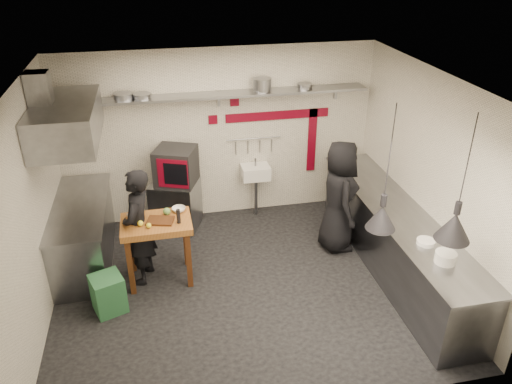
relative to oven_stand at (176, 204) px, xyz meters
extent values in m
plane|color=black|center=(0.79, -1.78, -0.40)|extent=(5.00, 5.00, 0.00)
plane|color=beige|center=(0.79, -1.78, 2.40)|extent=(5.00, 5.00, 0.00)
cube|color=beige|center=(0.79, 0.32, 1.00)|extent=(5.00, 0.04, 2.80)
cube|color=beige|center=(0.79, -3.88, 1.00)|extent=(5.00, 0.04, 2.80)
cube|color=beige|center=(-1.71, -1.78, 1.00)|extent=(0.04, 4.20, 2.80)
cube|color=beige|center=(3.29, -1.78, 1.00)|extent=(0.04, 4.20, 2.80)
cube|color=#610516|center=(1.74, 0.30, 1.28)|extent=(1.70, 0.02, 0.14)
cube|color=#610516|center=(2.34, 0.30, 0.80)|extent=(0.14, 0.02, 1.10)
cube|color=#610516|center=(1.04, 0.30, 1.55)|extent=(0.14, 0.02, 0.14)
cube|color=#610516|center=(0.69, 0.30, 1.28)|extent=(0.14, 0.02, 0.14)
cube|color=slate|center=(0.79, 0.14, 1.72)|extent=(4.60, 0.34, 0.04)
cube|color=slate|center=(-1.11, 0.29, 1.62)|extent=(0.04, 0.06, 0.24)
cube|color=slate|center=(0.79, 0.29, 1.62)|extent=(0.04, 0.06, 0.24)
cube|color=slate|center=(2.69, 0.29, 1.62)|extent=(0.04, 0.06, 0.24)
cylinder|color=slate|center=(-0.62, 0.14, 1.79)|extent=(0.35, 0.35, 0.09)
cylinder|color=slate|center=(-0.35, 0.14, 1.78)|extent=(0.35, 0.35, 0.07)
cylinder|color=slate|center=(1.45, 0.14, 1.84)|extent=(0.32, 0.32, 0.20)
cylinder|color=slate|center=(2.12, 0.14, 1.78)|extent=(0.30, 0.30, 0.08)
cube|color=slate|center=(0.00, 0.00, 0.00)|extent=(0.88, 0.84, 0.80)
cube|color=black|center=(0.05, -0.04, 0.69)|extent=(0.75, 0.73, 0.58)
cube|color=#610516|center=(-0.01, -0.30, 0.69)|extent=(0.45, 0.20, 0.46)
cube|color=black|center=(0.02, -0.33, 0.69)|extent=(0.34, 0.15, 0.34)
cube|color=silver|center=(1.34, 0.14, 0.38)|extent=(0.46, 0.34, 0.22)
cylinder|color=slate|center=(1.34, 0.14, 0.56)|extent=(0.03, 0.03, 0.14)
cylinder|color=slate|center=(1.34, 0.10, -0.06)|extent=(0.06, 0.06, 0.66)
cylinder|color=slate|center=(1.34, 0.28, 0.92)|extent=(0.90, 0.02, 0.02)
cube|color=slate|center=(2.94, -1.78, 0.05)|extent=(0.70, 3.80, 0.90)
cube|color=slate|center=(2.94, -1.78, 0.52)|extent=(0.76, 3.90, 0.03)
cylinder|color=silver|center=(2.91, -2.99, 0.60)|extent=(0.30, 0.30, 0.13)
cylinder|color=silver|center=(2.89, -2.59, 0.56)|extent=(0.28, 0.28, 0.05)
cube|color=slate|center=(-1.36, -0.73, 0.05)|extent=(0.70, 1.90, 0.90)
cube|color=slate|center=(-1.36, -0.73, 0.52)|extent=(0.76, 2.00, 0.03)
cube|color=slate|center=(-1.31, -0.73, 1.75)|extent=(0.78, 1.60, 0.50)
cube|color=slate|center=(-1.56, -0.73, 2.15)|extent=(0.28, 0.28, 0.50)
cube|color=#245A34|center=(-0.98, -1.90, -0.15)|extent=(0.48, 0.48, 0.50)
cube|color=#45230F|center=(-0.25, -1.38, 0.53)|extent=(0.39, 0.32, 0.02)
cylinder|color=black|center=(-0.02, -1.47, 0.62)|extent=(0.05, 0.05, 0.20)
sphere|color=yellow|center=(-0.51, -1.45, 0.56)|extent=(0.08, 0.08, 0.07)
sphere|color=yellow|center=(-0.40, -1.52, 0.56)|extent=(0.09, 0.09, 0.07)
sphere|color=#5B843C|center=(-0.16, -1.22, 0.57)|extent=(0.13, 0.13, 0.10)
cube|color=slate|center=(-0.59, -1.18, 0.54)|extent=(0.21, 0.16, 0.03)
imported|color=silver|center=(0.00, -1.16, 0.55)|extent=(0.20, 0.20, 0.06)
imported|color=black|center=(-0.54, -1.32, 0.43)|extent=(0.55, 0.69, 1.65)
imported|color=black|center=(2.34, -1.09, 0.46)|extent=(0.59, 0.87, 1.71)
camera|label=1|loc=(-0.17, -7.16, 3.89)|focal=35.00mm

